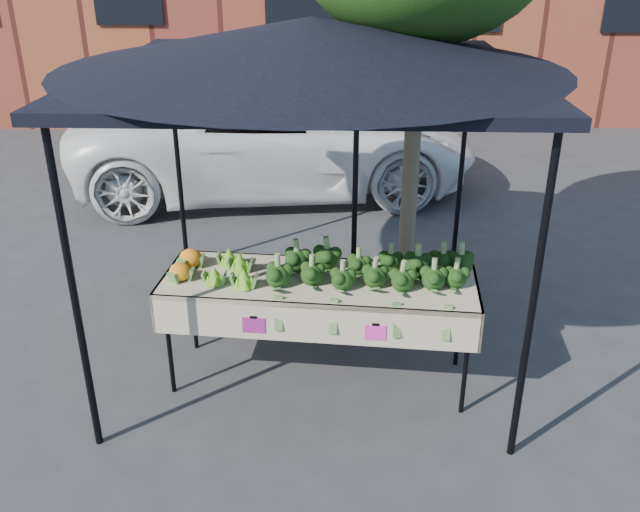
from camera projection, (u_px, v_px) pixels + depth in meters
The scene contains 7 objects.
ground at pixel (300, 386), 5.41m from camera, with size 90.00×90.00×0.00m, color #2C2C2F.
table at pixel (319, 330), 5.33m from camera, with size 2.45×0.98×0.90m.
canopy at pixel (312, 194), 5.49m from camera, with size 3.16×3.16×2.74m, color black, non-canonical shape.
broccoli_heap at pixel (371, 264), 5.10m from camera, with size 1.58×0.55×0.24m, color black.
romanesco_cluster at pixel (232, 265), 5.16m from camera, with size 0.42×0.56×0.19m, color #75B625.
cauliflower_pair at pixel (185, 263), 5.20m from camera, with size 0.22×0.42×0.17m, color orange.
street_tree at pixel (416, 82), 5.74m from camera, with size 2.18×2.18×4.30m, color #1E4C14, non-canonical shape.
Camera 1 is at (0.32, -4.46, 3.23)m, focal length 37.94 mm.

